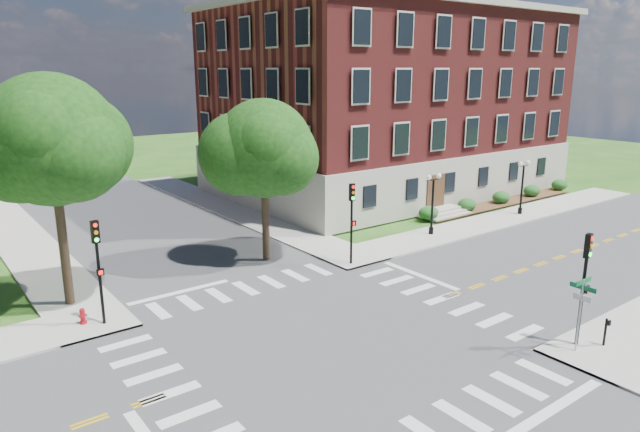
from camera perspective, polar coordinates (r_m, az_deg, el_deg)
ground at (r=25.15m, az=0.91°, el=-12.12°), size 160.00×160.00×0.00m
road_ew at (r=25.15m, az=0.91°, el=-12.11°), size 90.00×12.00×0.01m
road_ns at (r=25.15m, az=0.91°, el=-12.11°), size 12.00×90.00×0.01m
sidewalk_ne at (r=45.55m, az=4.29°, el=0.21°), size 34.00×34.00×0.12m
crosswalk_east at (r=29.73m, az=12.04°, el=-8.11°), size 2.20×10.20×0.02m
stop_bar_east at (r=32.70m, az=9.93°, el=-5.89°), size 0.40×5.50×0.00m
main_building at (r=54.94m, az=6.72°, el=11.35°), size 30.60×22.40×16.50m
shrub_row at (r=51.08m, az=17.60°, el=1.06°), size 18.00×2.00×1.30m
tree_c at (r=28.97m, az=-25.30°, el=6.86°), size 6.11×6.11×11.07m
tree_d at (r=33.39m, az=-5.64°, el=6.71°), size 5.75×5.75×9.56m
traffic_signal_se at (r=25.53m, az=24.97°, el=-5.37°), size 0.35×0.40×4.80m
traffic_signal_ne at (r=32.99m, az=3.20°, el=0.29°), size 0.38×0.46×4.80m
traffic_signal_nw at (r=26.90m, az=-21.32°, el=-4.02°), size 0.35×0.39×4.80m
twin_lamp_west at (r=39.89m, az=11.20°, el=1.55°), size 1.36×0.36×4.23m
twin_lamp_east at (r=47.47m, az=19.58°, el=3.04°), size 1.36×0.36×4.23m
street_sign_pole at (r=25.24m, az=24.68°, el=-7.70°), size 1.10×1.10×3.10m
push_button_post at (r=26.76m, az=26.68°, el=-10.19°), size 0.14×0.21×1.20m
fire_hydrant at (r=28.16m, az=-22.64°, el=-9.25°), size 0.35×0.35×0.75m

